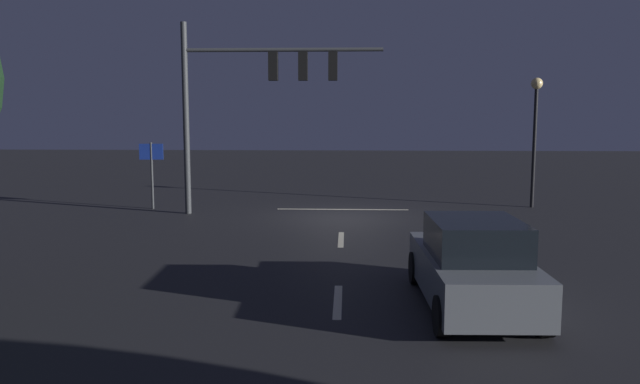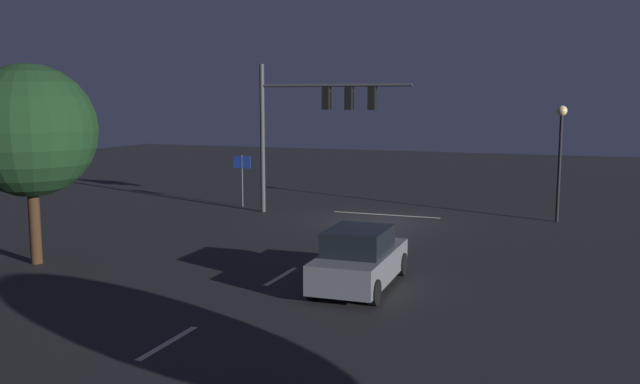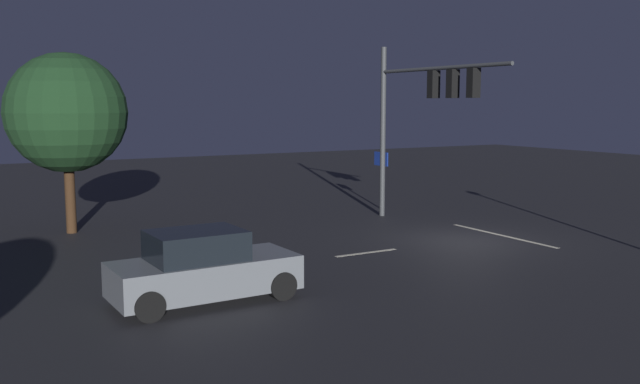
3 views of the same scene
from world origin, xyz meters
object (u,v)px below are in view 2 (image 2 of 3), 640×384
(route_sign, at_px, (242,169))
(car_approaching, at_px, (360,259))
(tree_right_near, at_px, (29,131))
(street_lamp_left_kerb, at_px, (561,141))
(traffic_signal_assembly, at_px, (313,112))

(route_sign, bearing_deg, car_approaching, 129.68)
(car_approaching, xyz_separation_m, tree_right_near, (10.57, 1.08, 3.47))
(street_lamp_left_kerb, bearing_deg, car_approaching, 69.35)
(car_approaching, height_order, tree_right_near, tree_right_near)
(street_lamp_left_kerb, bearing_deg, route_sign, 4.04)
(traffic_signal_assembly, distance_m, street_lamp_left_kerb, 10.75)
(tree_right_near, bearing_deg, street_lamp_left_kerb, -137.88)
(traffic_signal_assembly, height_order, route_sign, traffic_signal_assembly)
(traffic_signal_assembly, distance_m, car_approaching, 12.76)
(route_sign, xyz_separation_m, tree_right_near, (0.75, 12.91, 2.43))
(route_sign, relative_size, tree_right_near, 0.40)
(car_approaching, bearing_deg, street_lamp_left_kerb, -110.65)
(street_lamp_left_kerb, bearing_deg, tree_right_near, 42.12)
(street_lamp_left_kerb, bearing_deg, traffic_signal_assembly, 11.32)
(traffic_signal_assembly, bearing_deg, car_approaching, 117.58)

